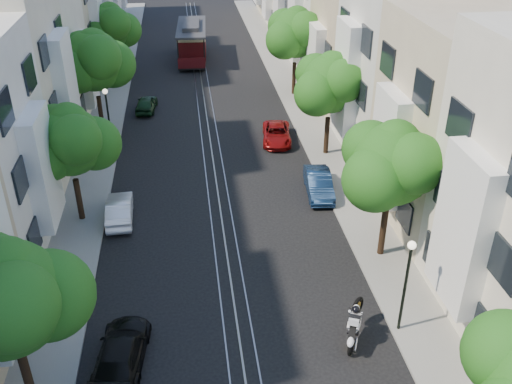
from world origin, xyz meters
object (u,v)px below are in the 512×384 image
object	(u,v)px
tree_w_b	(70,143)
sportbike_rider	(354,323)
tree_w_d	(111,28)
parked_car_w_far	(146,103)
parked_car_w_near	(121,352)
parked_car_e_mid	(319,184)
parked_car_e_far	(277,134)
parked_car_w_mid	(120,210)
cable_car	(192,40)
tree_e_c	(331,85)
tree_e_d	(296,34)
tree_e_b	(393,166)
tree_w_c	(94,62)
lamp_west	(108,111)
lamp_east	(407,273)
tree_w_a	(8,301)

from	to	relation	value
tree_w_b	sportbike_rider	distance (m)	15.80
tree_w_d	parked_car_w_far	world-z (taller)	tree_w_d
parked_car_w_near	parked_car_e_mid	bearing A→B (deg)	-124.27
parked_car_e_far	parked_car_w_mid	world-z (taller)	parked_car_w_mid
cable_car	tree_e_c	bearing A→B (deg)	-67.34
tree_e_d	parked_car_e_far	size ratio (longest dim) A/B	1.73
tree_e_b	tree_w_c	bearing A→B (deg)	131.99
parked_car_w_mid	tree_e_d	bearing A→B (deg)	-128.38
parked_car_e_far	lamp_west	bearing A→B (deg)	-170.99
tree_w_b	tree_w_c	xyz separation A→B (m)	(0.00, 11.00, 0.67)
tree_e_c	lamp_east	world-z (taller)	tree_e_c
tree_e_b	parked_car_w_mid	size ratio (longest dim) A/B	1.84
parked_car_e_far	parked_car_w_mid	size ratio (longest dim) A/B	1.09
parked_car_w_mid	lamp_west	bearing A→B (deg)	-84.96
tree_e_b	cable_car	xyz separation A→B (m)	(-7.76, 32.72, -2.83)
tree_e_c	tree_w_c	world-z (taller)	tree_w_c
tree_w_d	parked_car_e_mid	distance (m)	24.80
tree_e_b	tree_e_c	bearing A→B (deg)	90.00
tree_e_c	tree_e_d	world-z (taller)	tree_e_d
tree_w_d	parked_car_w_near	distance (m)	32.70
tree_w_b	tree_e_d	bearing A→B (deg)	49.73
tree_e_c	parked_car_w_mid	size ratio (longest dim) A/B	1.80
lamp_east	cable_car	distance (m)	38.31
tree_e_c	parked_car_w_near	size ratio (longest dim) A/B	1.56
lamp_east	parked_car_w_far	size ratio (longest dim) A/B	1.23
tree_w_d	tree_w_c	bearing A→B (deg)	-90.00
parked_car_w_near	lamp_west	bearing A→B (deg)	-77.20
tree_e_b	parked_car_w_mid	distance (m)	14.00
tree_e_c	tree_w_c	size ratio (longest dim) A/B	0.92
parked_car_e_far	lamp_east	bearing A→B (deg)	-76.58
lamp_west	parked_car_e_far	distance (m)	10.95
tree_w_a	parked_car_e_mid	xyz separation A→B (m)	(12.74, 13.10, -4.10)
parked_car_w_far	parked_car_e_far	bearing A→B (deg)	148.71
lamp_east	parked_car_w_far	distance (m)	27.33
tree_w_b	lamp_west	world-z (taller)	tree_w_b
tree_w_b	parked_car_e_mid	bearing A→B (deg)	4.91
cable_car	tree_w_a	bearing A→B (deg)	-96.49
sportbike_rider	parked_car_e_far	world-z (taller)	sportbike_rider
lamp_west	parked_car_e_far	bearing A→B (deg)	1.52
tree_e_d	tree_w_c	world-z (taller)	tree_w_c
tree_w_b	lamp_east	distance (m)	16.81
parked_car_e_mid	parked_car_w_near	xyz separation A→B (m)	(-10.00, -11.44, -0.02)
parked_car_e_far	parked_car_e_mid	bearing A→B (deg)	-73.07
tree_e_c	sportbike_rider	world-z (taller)	tree_e_c
tree_e_b	tree_w_c	xyz separation A→B (m)	(-14.40, 16.00, 0.34)
lamp_east	lamp_west	distance (m)	21.97
lamp_west	sportbike_rider	bearing A→B (deg)	-59.71
tree_w_c	tree_w_d	distance (m)	11.01
lamp_east	parked_car_w_mid	size ratio (longest dim) A/B	1.15
tree_e_d	tree_w_b	distance (m)	22.28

